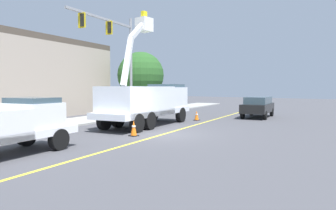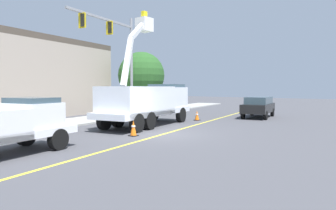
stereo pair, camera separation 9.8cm
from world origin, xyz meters
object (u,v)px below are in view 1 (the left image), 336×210
object	(u,v)px
utility_bucket_truck	(147,100)
traffic_cone_mid_rear	(197,116)
traffic_signal_mast	(116,46)
traffic_cone_mid_front	(134,128)
passing_minivan	(258,106)

from	to	relation	value
utility_bucket_truck	traffic_cone_mid_rear	distance (m)	4.79
traffic_cone_mid_rear	traffic_signal_mast	size ratio (longest dim) A/B	0.09
traffic_cone_mid_front	traffic_signal_mast	distance (m)	10.48
passing_minivan	traffic_cone_mid_rear	bearing A→B (deg)	152.25
utility_bucket_truck	traffic_signal_mast	size ratio (longest dim) A/B	1.04
utility_bucket_truck	traffic_signal_mast	world-z (taller)	traffic_signal_mast
passing_minivan	traffic_cone_mid_rear	world-z (taller)	passing_minivan
passing_minivan	traffic_cone_mid_front	size ratio (longest dim) A/B	6.31
utility_bucket_truck	traffic_signal_mast	bearing A→B (deg)	70.90
utility_bucket_truck	traffic_cone_mid_front	world-z (taller)	utility_bucket_truck
traffic_cone_mid_front	traffic_cone_mid_rear	size ratio (longest dim) A/B	1.09
traffic_cone_mid_rear	traffic_signal_mast	bearing A→B (deg)	116.83
utility_bucket_truck	passing_minivan	xyz separation A→B (m)	(9.62, -3.46, -0.65)
traffic_cone_mid_front	traffic_cone_mid_rear	world-z (taller)	traffic_cone_mid_front
traffic_cone_mid_front	traffic_signal_mast	bearing A→B (deg)	53.81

